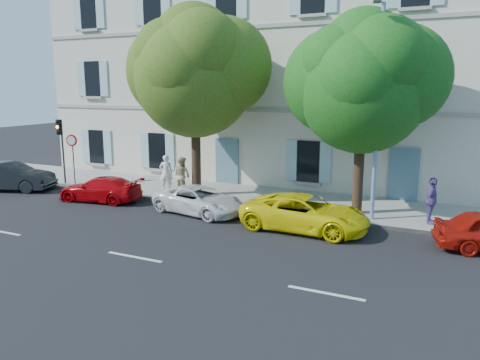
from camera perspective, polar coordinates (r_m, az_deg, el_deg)
The scene contains 16 objects.
ground at distance 18.06m, azimuth -4.89°, elevation -5.29°, with size 90.00×90.00×0.00m, color black.
sidewalk at distance 21.87m, azimuth 0.97°, elevation -2.10°, with size 36.00×4.50×0.15m, color #A09E96.
kerb at distance 19.97m, azimuth -1.61°, elevation -3.39°, with size 36.00×0.16×0.16m, color #9E998E.
building at distance 26.63m, azimuth 6.26°, elevation 13.08°, with size 28.00×7.00×12.00m, color beige.
car_dark_sedan at distance 26.19m, azimuth -26.24°, elevation 0.38°, with size 1.50×4.30×1.42m, color black.
car_red_coupe at distance 22.25m, azimuth -16.67°, elevation -1.06°, with size 1.58×3.88×1.13m, color #BA050A.
car_white_coupe at distance 19.33m, azimuth -4.98°, elevation -2.46°, with size 1.85×4.02×1.12m, color white.
car_yellow_supercar at distance 17.16m, azimuth 7.92°, elevation -4.01°, with size 2.14×4.65×1.29m, color yellow.
tree_left at distance 21.54m, azimuth -5.55°, elevation 12.31°, with size 5.40×5.40×8.38m.
tree_right at distance 18.81m, azimuth 14.72°, elevation 10.65°, with size 4.96×4.96×7.64m.
traffic_light at distance 25.88m, azimuth -21.03°, elevation 4.86°, with size 0.30×0.38×3.35m.
road_sign at distance 25.47m, azimuth -19.75°, elevation 3.61°, with size 0.59×0.18×2.60m.
street_lamp at distance 17.91m, azimuth 16.43°, elevation 9.34°, with size 0.35×1.71×7.99m.
pedestrian_a at distance 23.00m, azimuth -9.00°, elevation 0.87°, with size 0.64×0.42×1.76m, color white.
pedestrian_b at distance 22.02m, azimuth -7.10°, elevation 0.52°, with size 0.88×0.69×1.81m, color tan.
pedestrian_c at distance 18.62m, azimuth 22.32°, elevation -2.35°, with size 1.02×0.43×1.74m, color #674F90.
Camera 1 is at (8.76, -14.93, 5.15)m, focal length 35.00 mm.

